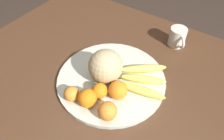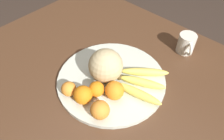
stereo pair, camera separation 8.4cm
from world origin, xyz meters
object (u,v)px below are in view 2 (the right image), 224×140
at_px(kitchen_table, 118,88).
at_px(orange_mid_center, 100,110).
at_px(orange_front_right, 83,95).
at_px(banana_bunch, 141,82).
at_px(ceramic_mug, 186,44).
at_px(orange_back_right, 97,89).
at_px(fruit_bowl, 112,80).
at_px(orange_front_left, 115,91).
at_px(melon, 106,66).
at_px(produce_tag, 100,101).
at_px(orange_back_left, 69,89).

height_order(kitchen_table, orange_mid_center, orange_mid_center).
xyz_separation_m(kitchen_table, orange_front_right, (-0.00, -0.20, 0.14)).
bearing_deg(kitchen_table, orange_front_right, -90.59).
bearing_deg(orange_mid_center, banana_bunch, 84.26).
bearing_deg(ceramic_mug, orange_back_right, -103.82).
bearing_deg(orange_back_right, orange_front_right, -106.43).
bearing_deg(fruit_bowl, banana_bunch, 25.97).
relative_size(fruit_bowl, orange_front_right, 6.31).
xyz_separation_m(kitchen_table, fruit_bowl, (0.00, -0.05, 0.10)).
bearing_deg(orange_back_right, orange_front_left, 33.11).
relative_size(melon, orange_mid_center, 1.98).
relative_size(fruit_bowl, orange_back_right, 7.36).
distance_m(kitchen_table, produce_tag, 0.20).
distance_m(fruit_bowl, banana_bunch, 0.12).
xyz_separation_m(orange_front_left, orange_back_right, (-0.06, -0.04, -0.01)).
distance_m(banana_bunch, orange_front_right, 0.23).
distance_m(orange_back_left, produce_tag, 0.12).
distance_m(fruit_bowl, melon, 0.08).
bearing_deg(banana_bunch, melon, -178.95).
xyz_separation_m(fruit_bowl, ceramic_mug, (0.12, 0.36, 0.04)).
xyz_separation_m(orange_front_left, orange_back_left, (-0.13, -0.10, -0.01)).
distance_m(melon, orange_front_left, 0.11).
xyz_separation_m(kitchen_table, banana_bunch, (0.11, 0.01, 0.13)).
relative_size(banana_bunch, orange_front_left, 3.25).
bearing_deg(orange_mid_center, fruit_bowl, 119.23).
xyz_separation_m(orange_front_right, orange_back_right, (0.02, 0.05, -0.00)).
xyz_separation_m(orange_back_left, orange_back_right, (0.08, 0.07, 0.00)).
height_order(banana_bunch, orange_back_right, orange_back_right).
bearing_deg(ceramic_mug, kitchen_table, -111.83).
bearing_deg(fruit_bowl, orange_front_left, -41.37).
relative_size(melon, orange_front_right, 1.94).
distance_m(melon, orange_back_right, 0.10).
bearing_deg(melon, ceramic_mug, 68.71).
xyz_separation_m(banana_bunch, orange_front_left, (-0.04, -0.11, 0.02)).
bearing_deg(orange_front_left, orange_back_right, -146.89).
bearing_deg(produce_tag, melon, 127.08).
height_order(kitchen_table, orange_back_right, orange_back_right).
distance_m(fruit_bowl, orange_front_left, 0.10).
relative_size(orange_back_left, produce_tag, 0.66).
height_order(orange_mid_center, orange_back_right, orange_mid_center).
relative_size(fruit_bowl, melon, 3.26).
bearing_deg(banana_bunch, fruit_bowl, -178.99).
height_order(melon, orange_back_right, melon).
relative_size(orange_front_right, orange_mid_center, 1.02).
bearing_deg(ceramic_mug, melon, -111.29).
distance_m(orange_mid_center, ceramic_mug, 0.51).
bearing_deg(melon, kitchen_table, 71.76).
bearing_deg(orange_back_right, orange_back_left, -138.46).
bearing_deg(orange_mid_center, ceramic_mug, 85.81).
bearing_deg(kitchen_table, fruit_bowl, -85.59).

